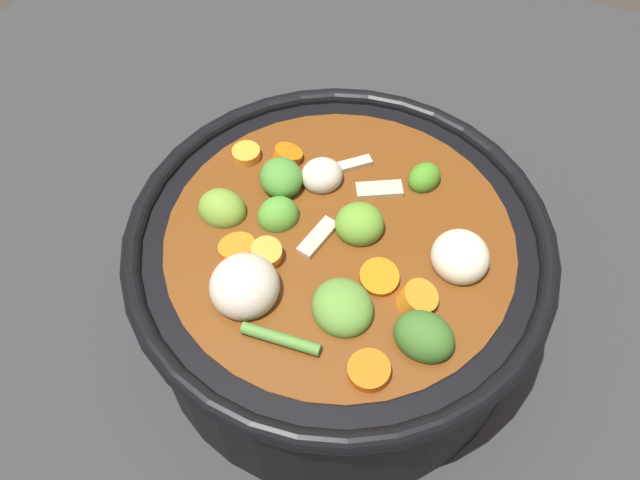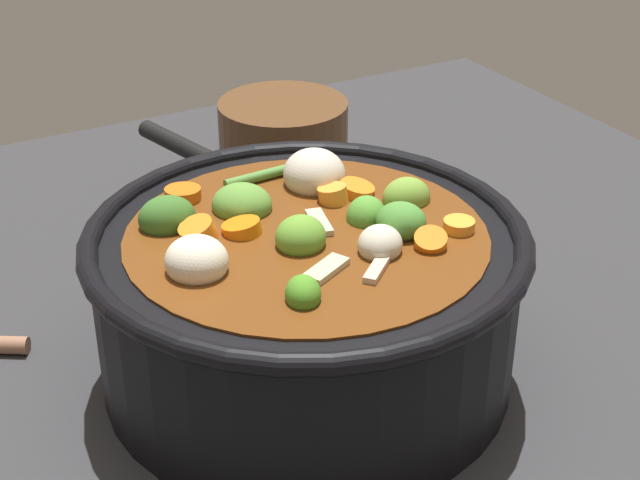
# 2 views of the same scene
# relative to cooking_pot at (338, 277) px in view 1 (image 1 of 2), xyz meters

# --- Properties ---
(ground_plane) EXTENTS (1.10, 1.10, 0.00)m
(ground_plane) POSITION_rel_cooking_pot_xyz_m (-0.00, 0.00, -0.07)
(ground_plane) COLOR #2D2D30
(cooking_pot) EXTENTS (0.32, 0.32, 0.15)m
(cooking_pot) POSITION_rel_cooking_pot_xyz_m (0.00, 0.00, 0.00)
(cooking_pot) COLOR black
(cooking_pot) RESTS_ON ground_plane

